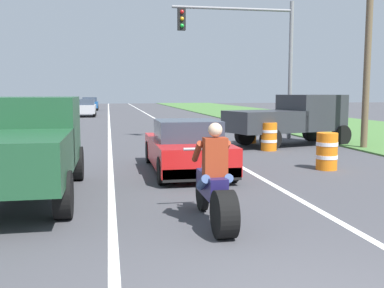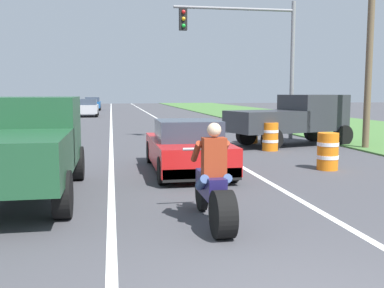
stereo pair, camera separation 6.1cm
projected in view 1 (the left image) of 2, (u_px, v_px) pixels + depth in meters
lane_stripe_left_solid at (36, 134)px, 22.47m from camera, size 0.14×120.00×0.01m
lane_stripe_right_solid at (178, 132)px, 23.78m from camera, size 0.14×120.00×0.01m
lane_stripe_centre_dashed at (109, 133)px, 23.12m from camera, size 0.14×120.00×0.01m
grass_verge_right at (354, 128)px, 25.61m from camera, size 10.00×120.00×0.06m
motorcycle_with_rider at (215, 189)px, 6.98m from camera, size 0.70×2.21×1.62m
sports_car_red at (186, 148)px, 11.76m from camera, size 1.84×4.30×1.37m
pickup_truck_left_lane_dark_green at (24, 143)px, 8.74m from camera, size 2.02×4.80×1.98m
pickup_truck_right_shoulder_dark_grey at (292, 117)px, 17.58m from camera, size 5.14×3.14×1.98m
traffic_light_mast_near at (254, 46)px, 19.40m from camera, size 5.36×0.34×6.00m
utility_pole_roadside at (368, 52)px, 16.21m from camera, size 0.24×0.24×7.01m
construction_barrel_nearest at (327, 151)px, 12.10m from camera, size 0.58×0.58×1.00m
construction_barrel_mid at (269, 137)px, 16.05m from camera, size 0.58×0.58×1.00m
construction_barrel_far at (250, 131)px, 18.45m from camera, size 0.58×0.58×1.00m
distant_car_far_ahead at (85, 107)px, 38.40m from camera, size 1.80×4.00×1.50m
distant_car_further_ahead at (90, 104)px, 51.31m from camera, size 1.80×4.00×1.50m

